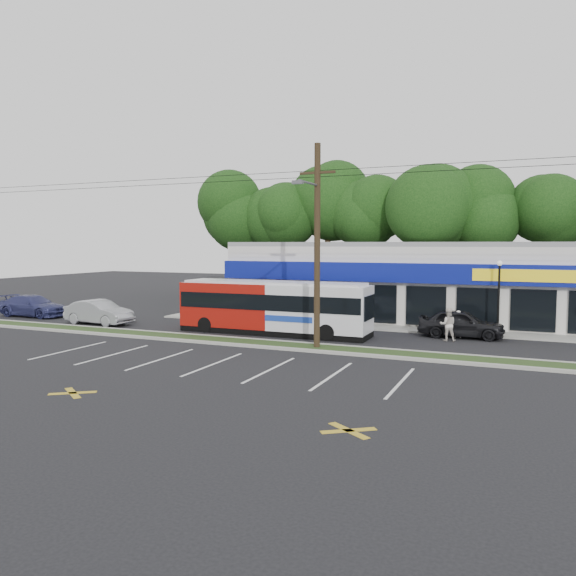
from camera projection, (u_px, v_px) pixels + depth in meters
The scene contains 15 objects.
ground at pixel (253, 348), 27.91m from camera, with size 120.00×120.00×0.00m, color black.
grass_strip at pixel (262, 344), 28.82m from camera, with size 40.00×1.60×0.12m, color #243917.
curb_south at pixel (255, 346), 28.04m from camera, with size 40.00×0.25×0.14m, color #9E9E93.
curb_north at pixel (269, 341), 29.60m from camera, with size 40.00×0.25×0.14m, color #9E9E93.
sidewalk at pixel (393, 328), 34.19m from camera, with size 32.00×2.20×0.10m, color #9E9E93.
strip_mall at pixel (422, 279), 40.12m from camera, with size 25.00×12.55×5.30m.
utility_pole at pixel (313, 239), 27.21m from camera, with size 50.00×2.77×10.00m.
lamp_post at pixel (499, 289), 31.44m from camera, with size 0.30×0.30×4.25m.
tree_line at pixel (426, 207), 49.50m from camera, with size 46.76×6.76×11.83m.
metrobus at pixel (274, 306), 32.27m from camera, with size 11.29×2.48×3.03m.
car_dark at pixel (461, 323), 31.02m from camera, with size 1.85×4.61×1.57m, color black.
car_silver at pixel (99, 312), 36.10m from camera, with size 1.65×4.74×1.56m, color #93959A.
car_blue at pixel (33, 306), 40.00m from camera, with size 2.13×5.23×1.52m, color navy.
pedestrian_a at pixel (458, 324), 30.95m from camera, with size 0.56×0.36×1.52m, color white.
pedestrian_b at pixel (448, 325), 29.96m from camera, with size 0.85×0.66×1.75m, color silver.
Camera 1 is at (12.44, -24.67, 5.20)m, focal length 35.00 mm.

